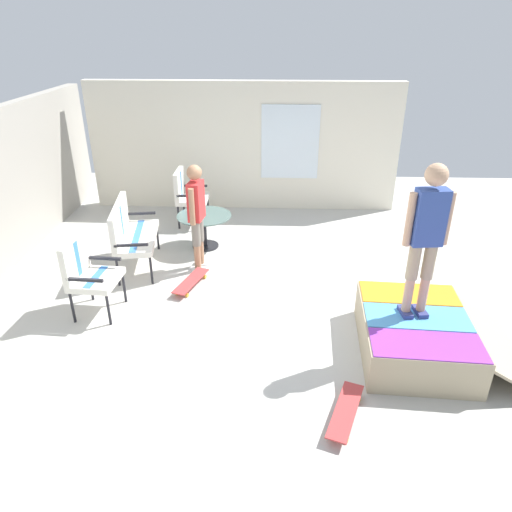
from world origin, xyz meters
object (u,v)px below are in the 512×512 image
Objects in this scene: skate_ramp at (417,334)px; patio_chair_near_house at (186,192)px; person_watching at (197,211)px; person_skater at (427,231)px; patio_bench at (129,230)px; patio_table at (205,224)px; skateboard_by_bench at (191,281)px; skateboard_spare at (345,411)px; patio_chair_by_wall at (86,270)px.

skate_ramp is 1.85× the size of patio_chair_near_house.
person_watching is 0.94× the size of person_skater.
person_watching is at bearing -91.12° from patio_bench.
skateboard_by_bench is at bearing 179.31° from patio_table.
patio_chair_near_house reaches higher than skateboard_by_bench.
skate_ramp is 2.29× the size of skateboard_by_bench.
patio_bench is at bearing 60.02° from skateboard_by_bench.
skate_ramp reaches higher than skateboard_spare.
patio_table is (0.76, -1.03, -0.21)m from patio_bench.
patio_chair_near_house is 1.24× the size of skateboard_spare.
patio_bench reaches higher than skateboard_spare.
skateboard_by_bench is (-0.58, -1.01, -0.53)m from patio_bench.
person_watching is 1.03m from skateboard_by_bench.
person_skater reaches higher than patio_chair_near_house.
patio_bench is 1.61× the size of skateboard_spare.
person_watching reaches higher than patio_chair_near_house.
person_watching is at bearing -44.16° from patio_chair_by_wall.
patio_table is at bearing 46.12° from skate_ramp.
patio_table is 4.24m from skateboard_spare.
patio_bench is 1.29m from patio_chair_by_wall.
skateboard_by_bench is (0.70, -1.19, -0.53)m from patio_chair_by_wall.
person_skater is 2.00m from skateboard_spare.
patio_table is 0.55× the size of person_watching.
skateboard_spare is at bearing -148.15° from person_watching.
skate_ramp is at bearing -40.85° from skateboard_spare.
patio_bench is at bearing 63.49° from person_skater.
patio_table is at bearing -53.38° from patio_bench.
person_watching reaches higher than skateboard_spare.
skate_ramp is 2.09× the size of patio_table.
patio_chair_near_house is 5.38m from skateboard_spare.
patio_table is 1.09× the size of skateboard_by_bench.
skate_ramp reaches higher than skateboard_by_bench.
patio_bench is 1.87m from patio_chair_near_house.
skate_ramp is 4.32m from patio_bench.
skateboard_by_bench is at bearing -169.11° from patio_chair_near_house.
skateboard_spare is at bearing 143.00° from person_skater.
skate_ramp is 4.99m from patio_chair_near_house.
skateboard_spare is (-1.08, 0.93, -0.15)m from skate_ramp.
person_watching is (-0.02, -1.05, 0.33)m from patio_bench.
patio_bench is 1.30m from patio_table.
person_skater is (-1.88, -3.77, 0.87)m from patio_bench.
patio_chair_near_house is 1.90m from person_watching.
patio_chair_by_wall is (-3.07, 0.73, 0.00)m from patio_chair_near_house.
person_skater is at bearing -98.64° from patio_chair_by_wall.
skateboard_spare is at bearing -153.52° from patio_table.
patio_bench reaches higher than skate_ramp.
patio_chair_near_house is 1.15m from patio_table.
skateboard_spare is (-3.78, -1.88, -0.32)m from patio_table.
patio_table is at bearing 1.57° from person_watching.
person_skater is (-3.67, -3.22, 0.87)m from patio_chair_near_house.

